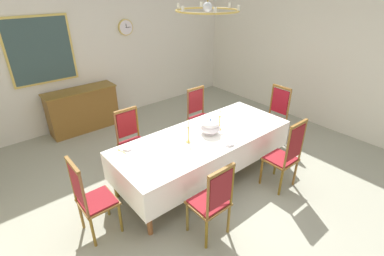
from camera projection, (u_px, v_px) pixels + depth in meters
ground at (212, 183)px, 4.61m from camera, size 6.51×6.80×0.04m
back_wall at (106, 46)px, 6.19m from camera, size 6.51×0.08×3.25m
right_wall at (333, 51)px, 5.72m from camera, size 0.08×6.80×3.25m
dining_table at (204, 139)px, 4.41m from camera, size 2.87×1.12×0.77m
tablecloth at (204, 142)px, 4.44m from camera, size 2.89×1.14×0.45m
chair_south_a at (212, 200)px, 3.40m from camera, size 0.44×0.42×1.09m
chair_north_a at (132, 139)px, 4.72m from camera, size 0.44×0.42×1.06m
chair_south_b at (285, 155)px, 4.24m from camera, size 0.44×0.42×1.17m
chair_north_b at (200, 115)px, 5.57m from camera, size 0.44×0.42×1.08m
chair_head_west at (91, 198)px, 3.43m from camera, size 0.42×0.44×1.13m
chair_head_east at (274, 115)px, 5.52m from camera, size 0.42×0.44×1.13m
soup_tureen at (210, 126)px, 4.39m from camera, size 0.32×0.32×0.25m
candlestick_west at (188, 134)px, 4.13m from camera, size 0.07×0.07×0.36m
candlestick_east at (220, 122)px, 4.50m from camera, size 0.07×0.07×0.34m
bowl_near_left at (128, 148)px, 4.02m from camera, size 0.14×0.14×0.03m
bowl_near_right at (229, 143)px, 4.13m from camera, size 0.15×0.15×0.04m
spoon_primary at (120, 150)px, 3.98m from camera, size 0.05×0.18×0.01m
spoon_secondary at (233, 141)px, 4.22m from camera, size 0.03×0.18×0.01m
sideboard at (83, 110)px, 6.04m from camera, size 1.44×0.48×0.90m
mounted_clock at (126, 27)px, 6.26m from camera, size 0.34×0.06×0.34m
framed_painting at (41, 51)px, 5.35m from camera, size 1.20×0.05×1.26m
chandelier at (207, 10)px, 3.55m from camera, size 0.82×0.81×0.66m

